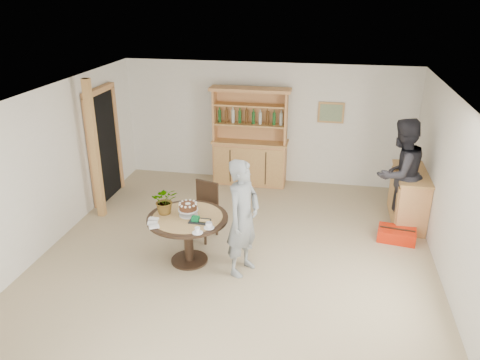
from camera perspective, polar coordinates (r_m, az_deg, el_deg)
name	(u,v)px	position (r m, az deg, el deg)	size (l,w,h in m)	color
ground	(233,266)	(7.16, -0.86, -10.41)	(7.00, 7.00, 0.00)	tan
room_shell	(233,157)	(6.39, -0.91, 2.84)	(6.04, 7.04, 2.52)	white
doorway	(104,144)	(9.34, -16.28, 4.27)	(0.13, 1.10, 2.18)	black
pine_post	(95,151)	(8.52, -17.31, 3.43)	(0.12, 0.12, 2.50)	tan
hutch	(250,152)	(9.79, 1.24, 3.44)	(1.62, 0.54, 2.04)	tan
sideboard	(409,197)	(8.72, 19.88, -1.98)	(0.54, 1.26, 0.94)	tan
dining_table	(188,226)	(7.01, -6.37, -5.58)	(1.20, 1.20, 0.76)	black
dining_chair	(204,206)	(7.74, -4.41, -3.22)	(0.53, 0.53, 0.95)	black
birthday_cake	(188,208)	(6.93, -6.35, -3.35)	(0.30, 0.30, 0.20)	white
flower_vase	(165,200)	(7.00, -9.13, -2.45)	(0.38, 0.33, 0.42)	#3F7233
gift_tray	(199,220)	(6.77, -5.00, -4.88)	(0.30, 0.20, 0.08)	black
coffee_cup_a	(209,225)	(6.58, -3.80, -5.55)	(0.15, 0.15, 0.09)	white
coffee_cup_b	(197,231)	(6.47, -5.21, -6.17)	(0.15, 0.15, 0.08)	white
napkins	(153,223)	(6.80, -10.52, -5.16)	(0.24, 0.33, 0.03)	white
teen_boy	(243,218)	(6.62, 0.36, -4.65)	(0.63, 0.42, 1.74)	slate
adult_person	(400,174)	(8.32, 18.87, 0.68)	(0.94, 0.73, 1.93)	black
red_suitcase	(397,235)	(8.19, 18.54, -6.32)	(0.65, 0.48, 0.21)	red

